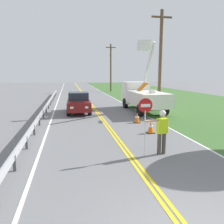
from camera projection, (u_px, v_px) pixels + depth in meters
grass_verge_right at (192, 102)px, 25.69m from camera, size 16.00×110.00×0.01m
centerline_yellow_left at (90, 105)px, 23.47m from camera, size 0.11×110.00×0.01m
centerline_yellow_right at (92, 105)px, 23.51m from camera, size 0.11×110.00×0.01m
edge_line_right at (124, 104)px, 24.17m from camera, size 0.12×110.00×0.01m
edge_line_left at (56, 106)px, 22.81m from camera, size 0.12×110.00×0.01m
flagger_worker at (162, 129)px, 9.00m from camera, size 1.08×0.31×1.83m
stop_sign_paddle at (145, 114)px, 8.64m from camera, size 0.56×0.04×2.33m
utility_bucket_truck at (142, 94)px, 19.65m from camera, size 2.67×6.84×5.98m
oncoming_sedan_nearest at (79, 103)px, 18.68m from camera, size 2.00×4.15×1.70m
utility_pole_near at (160, 59)px, 19.37m from camera, size 1.80×0.28×8.54m
utility_pole_mid at (111, 67)px, 40.46m from camera, size 1.80×0.28×8.43m
traffic_cone_lead at (151, 127)px, 12.34m from camera, size 0.40×0.40×0.70m
traffic_cone_mid at (137, 118)px, 14.92m from camera, size 0.40×0.40×0.70m
guardrail_left_shoulder at (47, 105)px, 19.65m from camera, size 0.10×32.00×0.71m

